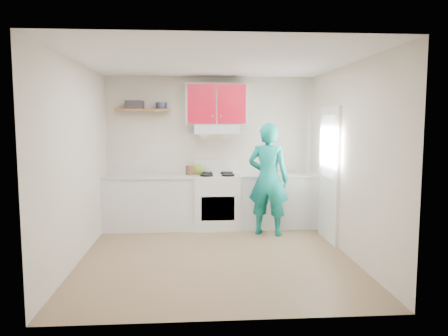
{
  "coord_description": "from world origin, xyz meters",
  "views": [
    {
      "loc": [
        -0.29,
        -5.68,
        1.84
      ],
      "look_at": [
        0.15,
        0.55,
        1.15
      ],
      "focal_mm": 34.45,
      "sensor_mm": 36.0,
      "label": 1
    }
  ],
  "objects": [
    {
      "name": "tin",
      "position": [
        -0.84,
        1.77,
        2.09
      ],
      "size": [
        0.23,
        0.23,
        0.11
      ],
      "primitive_type": "cylinder",
      "rotation": [
        0.0,
        0.0,
        -0.33
      ],
      "color": "#333D4C",
      "rests_on": "shelf"
    },
    {
      "name": "door",
      "position": [
        1.78,
        0.7,
        1.02
      ],
      "size": [
        0.05,
        0.85,
        2.05
      ],
      "primitive_type": "cube",
      "color": "white",
      "rests_on": "floor"
    },
    {
      "name": "cutting_board",
      "position": [
        0.88,
        1.49,
        0.91
      ],
      "size": [
        0.3,
        0.24,
        0.02
      ],
      "primitive_type": "cube",
      "rotation": [
        0.0,
        0.0,
        -0.11
      ],
      "color": "olive",
      "rests_on": "counter_right"
    },
    {
      "name": "upper_cabinets",
      "position": [
        0.1,
        1.73,
        2.12
      ],
      "size": [
        1.02,
        0.33,
        0.7
      ],
      "primitive_type": "cube",
      "color": "#AF0F22",
      "rests_on": "back_wall"
    },
    {
      "name": "left_wall",
      "position": [
        -1.8,
        0.0,
        1.3
      ],
      "size": [
        0.04,
        3.8,
        2.6
      ],
      "primitive_type": "cube",
      "color": "beige",
      "rests_on": "floor"
    },
    {
      "name": "counter_right",
      "position": [
        1.14,
        1.6,
        0.45
      ],
      "size": [
        1.32,
        0.6,
        0.9
      ],
      "primitive_type": "cube",
      "color": "silver",
      "rests_on": "floor"
    },
    {
      "name": "front_wall",
      "position": [
        0.0,
        -1.9,
        1.3
      ],
      "size": [
        3.6,
        0.04,
        2.6
      ],
      "primitive_type": "cube",
      "color": "beige",
      "rests_on": "floor"
    },
    {
      "name": "back_wall",
      "position": [
        0.0,
        1.9,
        1.3
      ],
      "size": [
        3.6,
        0.04,
        2.6
      ],
      "primitive_type": "cube",
      "color": "beige",
      "rests_on": "floor"
    },
    {
      "name": "counter_left",
      "position": [
        -1.04,
        1.6,
        0.45
      ],
      "size": [
        1.52,
        0.6,
        0.9
      ],
      "primitive_type": "cube",
      "color": "silver",
      "rests_on": "floor"
    },
    {
      "name": "ceiling",
      "position": [
        0.0,
        0.0,
        2.6
      ],
      "size": [
        3.6,
        3.8,
        0.04
      ],
      "primitive_type": "cube",
      "color": "white",
      "rests_on": "floor"
    },
    {
      "name": "silicone_mat",
      "position": [
        1.59,
        1.58,
        0.9
      ],
      "size": [
        0.36,
        0.32,
        0.01
      ],
      "primitive_type": "cube",
      "rotation": [
        0.0,
        0.0,
        -0.3
      ],
      "color": "red",
      "rests_on": "counter_right"
    },
    {
      "name": "right_wall",
      "position": [
        1.8,
        0.0,
        1.3
      ],
      "size": [
        0.04,
        3.8,
        2.6
      ],
      "primitive_type": "cube",
      "color": "beige",
      "rests_on": "floor"
    },
    {
      "name": "crock",
      "position": [
        -0.35,
        1.62,
        0.99
      ],
      "size": [
        0.15,
        0.15,
        0.18
      ],
      "primitive_type": "cylinder",
      "rotation": [
        0.0,
        0.0,
        0.02
      ],
      "color": "brown",
      "rests_on": "counter_left"
    },
    {
      "name": "kettle",
      "position": [
        -0.22,
        1.67,
        1.01
      ],
      "size": [
        0.23,
        0.23,
        0.18
      ],
      "primitive_type": "ellipsoid",
      "rotation": [
        0.0,
        0.0,
        0.11
      ],
      "color": "olive",
      "rests_on": "stove"
    },
    {
      "name": "books",
      "position": [
        -1.28,
        1.74,
        2.11
      ],
      "size": [
        0.31,
        0.25,
        0.14
      ],
      "primitive_type": "cube",
      "rotation": [
        0.0,
        0.0,
        -0.23
      ],
      "color": "#423A3E",
      "rests_on": "shelf"
    },
    {
      "name": "stove",
      "position": [
        0.1,
        1.57,
        0.46
      ],
      "size": [
        0.76,
        0.65,
        0.92
      ],
      "primitive_type": "cube",
      "color": "white",
      "rests_on": "floor"
    },
    {
      "name": "floor",
      "position": [
        0.0,
        0.0,
        0.0
      ],
      "size": [
        3.8,
        3.8,
        0.0
      ],
      "primitive_type": "plane",
      "color": "brown",
      "rests_on": "ground"
    },
    {
      "name": "range_hood",
      "position": [
        0.1,
        1.68,
        1.7
      ],
      "size": [
        0.76,
        0.44,
        0.15
      ],
      "primitive_type": "cube",
      "color": "silver",
      "rests_on": "back_wall"
    },
    {
      "name": "person",
      "position": [
        0.9,
        1.08,
        0.9
      ],
      "size": [
        0.77,
        0.65,
        1.81
      ],
      "primitive_type": "imported",
      "rotation": [
        0.0,
        0.0,
        2.75
      ],
      "color": "#0E7F72",
      "rests_on": "floor"
    },
    {
      "name": "door_glass",
      "position": [
        1.75,
        0.7,
        1.45
      ],
      "size": [
        0.01,
        0.55,
        0.95
      ],
      "primitive_type": "cube",
      "color": "white",
      "rests_on": "door"
    },
    {
      "name": "shelf",
      "position": [
        -1.15,
        1.75,
        2.02
      ],
      "size": [
        0.9,
        0.3,
        0.04
      ],
      "primitive_type": "cube",
      "color": "brown",
      "rests_on": "back_wall"
    }
  ]
}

